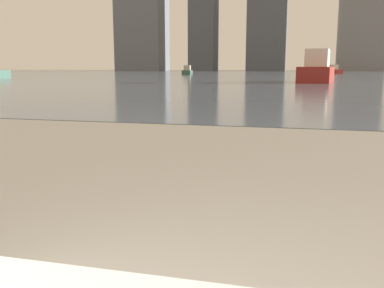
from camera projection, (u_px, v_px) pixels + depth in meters
name	position (u px, v px, depth m)	size (l,w,h in m)	color
harbor_water	(298.00, 74.00, 59.20)	(180.00, 110.00, 0.01)	slate
harbor_boat_1	(333.00, 70.00, 63.02)	(2.62, 3.66, 1.31)	maroon
harbor_boat_2	(317.00, 71.00, 27.03)	(2.51, 5.65, 2.05)	maroon
harbor_boat_3	(187.00, 71.00, 55.66)	(1.52, 3.28, 1.19)	#335647
skyline_tower_0	(142.00, 31.00, 121.26)	(13.04, 10.31, 22.42)	slate
skyline_tower_2	(268.00, 26.00, 112.65)	(9.62, 13.87, 23.46)	#4C515B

